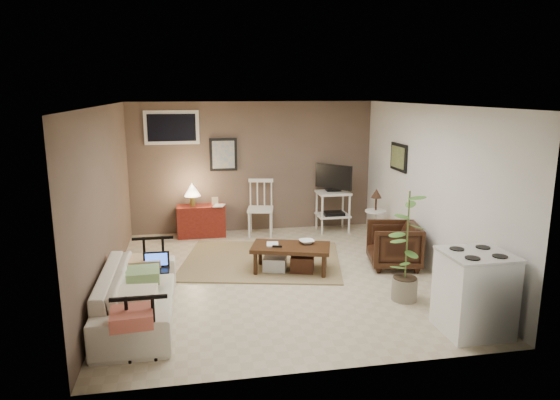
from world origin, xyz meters
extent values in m
plane|color=#C1B293|center=(0.00, 0.00, 0.00)|extent=(5.00, 5.00, 0.00)
cube|color=black|center=(-0.55, 2.48, 1.45)|extent=(0.50, 0.03, 0.60)
cube|color=black|center=(2.23, 1.05, 1.52)|extent=(0.03, 0.60, 0.45)
cube|color=silver|center=(-1.45, 2.48, 1.95)|extent=(0.96, 0.03, 0.60)
cube|color=#968557|center=(-0.11, 0.67, 0.01)|extent=(2.74, 2.39, 0.02)
cube|color=#39210F|center=(0.23, 0.13, 0.37)|extent=(1.24, 0.88, 0.06)
cylinder|color=#39210F|center=(-0.29, 0.07, 0.18)|extent=(0.06, 0.06, 0.35)
cylinder|color=#39210F|center=(0.63, -0.22, 0.18)|extent=(0.06, 0.06, 0.35)
cylinder|color=#39210F|center=(-0.17, 0.48, 0.18)|extent=(0.06, 0.06, 0.35)
cylinder|color=#39210F|center=(0.76, 0.19, 0.18)|extent=(0.06, 0.06, 0.35)
cube|color=black|center=(0.03, 0.10, 0.41)|extent=(0.15, 0.09, 0.02)
cube|color=#452418|center=(0.39, 0.08, 0.13)|extent=(0.39, 0.36, 0.24)
cube|color=silver|center=(0.01, 0.20, 0.11)|extent=(0.39, 0.36, 0.21)
imported|color=white|center=(-1.80, -1.03, 0.40)|extent=(0.60, 2.04, 0.80)
cube|color=black|center=(-1.60, -0.74, 0.46)|extent=(0.31, 0.22, 0.02)
cube|color=black|center=(-1.60, -0.63, 0.57)|extent=(0.31, 0.02, 0.20)
cube|color=blue|center=(-1.60, -0.64, 0.57)|extent=(0.26, 0.00, 0.16)
cube|color=maroon|center=(-0.99, 2.23, 0.28)|extent=(0.85, 0.38, 0.57)
cylinder|color=#9F913D|center=(-1.14, 2.19, 0.66)|extent=(0.09, 0.09, 0.19)
cone|color=#FFDAB7|center=(-1.14, 2.19, 0.87)|extent=(0.28, 0.28, 0.23)
cube|color=tan|center=(-0.74, 2.25, 0.64)|extent=(0.11, 0.02, 0.14)
cube|color=silver|center=(0.07, 2.13, 0.48)|extent=(0.54, 0.54, 0.04)
cylinder|color=silver|center=(-0.15, 1.98, 0.23)|extent=(0.04, 0.04, 0.45)
cylinder|color=silver|center=(0.23, 1.91, 0.23)|extent=(0.04, 0.04, 0.45)
cylinder|color=silver|center=(-0.08, 2.36, 0.23)|extent=(0.04, 0.04, 0.45)
cylinder|color=silver|center=(0.30, 2.29, 0.23)|extent=(0.04, 0.04, 0.45)
cube|color=silver|center=(0.12, 2.34, 0.97)|extent=(0.45, 0.13, 0.06)
cube|color=silver|center=(1.45, 2.15, 0.73)|extent=(0.59, 0.48, 0.04)
cube|color=silver|center=(1.45, 2.15, 0.30)|extent=(0.59, 0.48, 0.03)
cylinder|color=silver|center=(1.19, 1.95, 0.38)|extent=(0.04, 0.04, 0.75)
cylinder|color=silver|center=(1.71, 1.95, 0.38)|extent=(0.04, 0.04, 0.75)
cylinder|color=silver|center=(1.19, 2.36, 0.38)|extent=(0.04, 0.04, 0.75)
cylinder|color=silver|center=(1.71, 2.36, 0.38)|extent=(0.04, 0.04, 0.75)
cube|color=black|center=(1.45, 2.15, 0.79)|extent=(0.27, 0.15, 0.03)
cube|color=black|center=(1.45, 2.15, 1.03)|extent=(0.55, 0.59, 0.45)
cube|color=#FFC663|center=(1.45, 2.15, 1.03)|extent=(0.44, 0.48, 0.37)
cube|color=black|center=(1.45, 2.10, 0.32)|extent=(0.38, 0.27, 0.11)
cylinder|color=silver|center=(1.95, 1.28, 0.01)|extent=(0.25, 0.25, 0.03)
cylinder|color=silver|center=(1.95, 1.28, 0.29)|extent=(0.05, 0.05, 0.54)
cylinder|color=silver|center=(1.95, 1.28, 0.57)|extent=(0.36, 0.36, 0.03)
cylinder|color=black|center=(1.95, 1.28, 0.70)|extent=(0.03, 0.03, 0.23)
cone|color=#382317|center=(1.95, 1.28, 0.88)|extent=(0.18, 0.18, 0.16)
imported|color=black|center=(1.79, 0.09, 0.37)|extent=(0.79, 0.83, 0.73)
cylinder|color=gray|center=(1.45, -1.09, 0.14)|extent=(0.32, 0.32, 0.29)
cylinder|color=#4C602D|center=(1.45, -1.09, 0.85)|extent=(0.02, 0.02, 1.11)
cube|color=white|center=(1.82, -2.02, 0.44)|extent=(0.68, 0.63, 0.87)
cube|color=silver|center=(1.82, -2.02, 0.89)|extent=(0.70, 0.65, 0.03)
cylinder|color=black|center=(1.67, -2.18, 0.91)|extent=(0.16, 0.16, 0.01)
cylinder|color=black|center=(1.98, -2.18, 0.91)|extent=(0.16, 0.16, 0.01)
cylinder|color=black|center=(1.67, -1.86, 0.91)|extent=(0.16, 0.16, 0.01)
cylinder|color=black|center=(1.98, -1.86, 0.91)|extent=(0.16, 0.16, 0.01)
imported|color=#39210F|center=(0.48, 0.20, 0.51)|extent=(0.22, 0.08, 0.22)
imported|color=#39210F|center=(-0.10, 0.23, 0.52)|extent=(0.17, 0.04, 0.23)
imported|color=#39210F|center=(-0.76, 2.13, 0.69)|extent=(0.18, 0.08, 0.25)
camera|label=1|loc=(-1.15, -6.61, 2.59)|focal=32.00mm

